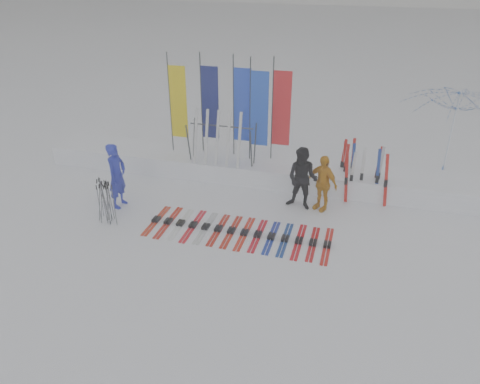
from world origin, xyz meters
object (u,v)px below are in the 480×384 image
(person_blue, at_px, (117,176))
(ski_row, at_px, (238,232))
(person_black, at_px, (302,179))
(tent_canopy, at_px, (452,137))
(person_yellow, at_px, (322,183))
(ski_rack, at_px, (222,138))

(person_blue, height_order, ski_row, person_blue)
(ski_row, bearing_deg, person_blue, 171.73)
(person_black, height_order, tent_canopy, tent_canopy)
(person_yellow, bearing_deg, ski_rack, -167.55)
(person_black, relative_size, ski_row, 0.38)
(person_black, xyz_separation_m, ski_row, (-1.35, -1.79, -0.87))
(person_blue, xyz_separation_m, person_black, (5.00, 1.26, -0.04))
(person_black, relative_size, tent_canopy, 0.54)
(person_blue, distance_m, ski_row, 3.79)
(tent_canopy, bearing_deg, ski_rack, -166.10)
(ski_rack, bearing_deg, person_yellow, -18.78)
(person_black, xyz_separation_m, ski_rack, (-2.70, 1.18, 0.48))
(person_blue, bearing_deg, ski_row, -95.30)
(person_yellow, distance_m, ski_rack, 3.49)
(person_yellow, height_order, ski_row, person_yellow)
(person_yellow, height_order, ski_rack, ski_rack)
(person_blue, bearing_deg, tent_canopy, -62.58)
(person_black, height_order, ski_rack, ski_rack)
(person_black, relative_size, person_yellow, 1.11)
(tent_canopy, height_order, ski_rack, tent_canopy)
(person_blue, xyz_separation_m, ski_rack, (2.29, 2.45, 0.44))
(ski_row, distance_m, ski_rack, 3.54)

